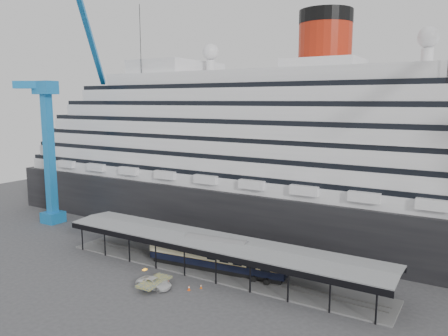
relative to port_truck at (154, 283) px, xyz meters
The scene contains 9 objects.
ground 6.48m from the port_truck, 50.90° to the left, with size 200.00×200.00×0.00m, color #3E3E41.
cruise_ship 41.17m from the port_truck, 83.67° to the left, with size 130.00×30.00×43.90m.
platform_canopy 10.91m from the port_truck, 67.90° to the left, with size 56.00×9.18×5.30m.
crane_blue 47.94m from the port_truck, 159.18° to the left, with size 22.63×19.19×47.60m.
port_truck is the anchor object (origin of this frame).
pullman_carriage 11.13m from the port_truck, 66.00° to the left, with size 23.61×5.41×23.00m.
traffic_cone_left 5.25m from the port_truck, 21.51° to the left, with size 0.43×0.43×0.79m.
traffic_cone_mid 2.80m from the port_truck, 85.30° to the left, with size 0.53×0.53×0.85m.
traffic_cone_right 6.87m from the port_truck, 29.35° to the left, with size 0.44×0.44×0.66m.
Camera 1 is at (35.93, -51.30, 27.15)m, focal length 35.00 mm.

